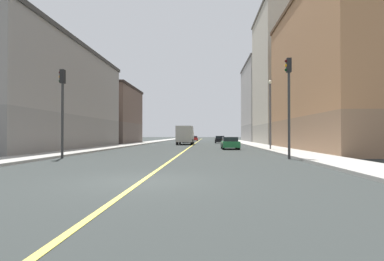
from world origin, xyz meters
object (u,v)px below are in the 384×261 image
(building_left_near, at_px, (352,73))
(building_right_midblock, at_px, (103,115))
(building_left_far, at_px, (271,103))
(box_truck, at_px, (185,135))
(car_black, at_px, (220,140))
(traffic_light_right_near, at_px, (62,101))
(traffic_light_left_near, at_px, (289,94))
(car_red, at_px, (194,139))
(street_lamp_left_near, at_px, (270,107))
(building_right_corner, at_px, (33,97))
(building_left_mid, at_px, (293,77))
(car_green, at_px, (230,143))
(car_maroon, at_px, (187,139))

(building_left_near, xyz_separation_m, building_right_midblock, (-32.63, 22.68, -2.60))
(building_left_far, distance_m, box_truck, 27.79)
(car_black, bearing_deg, traffic_light_right_near, -107.54)
(traffic_light_left_near, height_order, car_red, traffic_light_left_near)
(street_lamp_left_near, distance_m, car_red, 46.95)
(traffic_light_left_near, height_order, street_lamp_left_near, street_lamp_left_near)
(traffic_light_left_near, bearing_deg, building_left_near, 50.82)
(building_right_corner, height_order, traffic_light_right_near, building_right_corner)
(building_left_mid, relative_size, traffic_light_right_near, 3.78)
(building_left_far, height_order, car_black, building_left_far)
(building_left_near, bearing_deg, car_black, 114.02)
(building_right_midblock, distance_m, car_black, 21.62)
(traffic_light_right_near, relative_size, street_lamp_left_near, 0.86)
(traffic_light_right_near, bearing_deg, traffic_light_left_near, 0.00)
(building_left_near, xyz_separation_m, building_right_corner, (-32.63, 0.94, -2.06))
(building_left_mid, relative_size, box_truck, 2.75)
(building_right_midblock, xyz_separation_m, box_truck, (14.99, -4.61, -3.47))
(traffic_light_left_near, bearing_deg, car_green, 101.52)
(building_left_far, height_order, traffic_light_right_near, building_left_far)
(building_left_near, xyz_separation_m, traffic_light_right_near, (-23.66, -11.04, -3.83))
(building_left_near, relative_size, street_lamp_left_near, 3.19)
(building_right_corner, xyz_separation_m, car_green, (20.92, 1.33, -4.92))
(building_right_corner, bearing_deg, car_maroon, 62.95)
(traffic_light_right_near, height_order, car_green, traffic_light_right_near)
(car_red, xyz_separation_m, car_black, (5.59, -19.01, 0.04))
(building_right_midblock, relative_size, box_truck, 1.81)
(car_maroon, bearing_deg, car_red, 87.62)
(box_truck, bearing_deg, building_right_midblock, 162.90)
(car_red, bearing_deg, car_green, -82.52)
(building_right_corner, relative_size, traffic_light_right_near, 4.35)
(street_lamp_left_near, height_order, car_green, street_lamp_left_near)
(building_left_far, distance_m, traffic_light_right_near, 54.96)
(building_left_near, relative_size, building_right_corner, 0.85)
(traffic_light_right_near, height_order, car_maroon, traffic_light_right_near)
(building_right_midblock, distance_m, car_green, 29.56)
(street_lamp_left_near, bearing_deg, building_left_near, 2.56)
(building_right_midblock, relative_size, car_red, 3.44)
(building_left_mid, distance_m, traffic_light_left_near, 33.41)
(building_left_near, relative_size, building_left_far, 1.15)
(street_lamp_left_near, bearing_deg, traffic_light_right_near, -145.73)
(traffic_light_left_near, relative_size, car_maroon, 1.54)
(building_left_mid, bearing_deg, traffic_light_right_near, -126.98)
(building_left_near, xyz_separation_m, traffic_light_left_near, (-9.00, -11.04, -3.50))
(building_left_far, height_order, building_right_midblock, building_left_far)
(building_left_near, xyz_separation_m, building_left_mid, (0.00, 20.38, 3.40))
(building_right_midblock, relative_size, car_black, 3.62)
(traffic_light_right_near, bearing_deg, building_right_corner, 126.81)
(building_left_far, bearing_deg, box_truck, -131.07)
(traffic_light_right_near, distance_m, street_lamp_left_near, 18.98)
(traffic_light_right_near, distance_m, car_black, 39.48)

